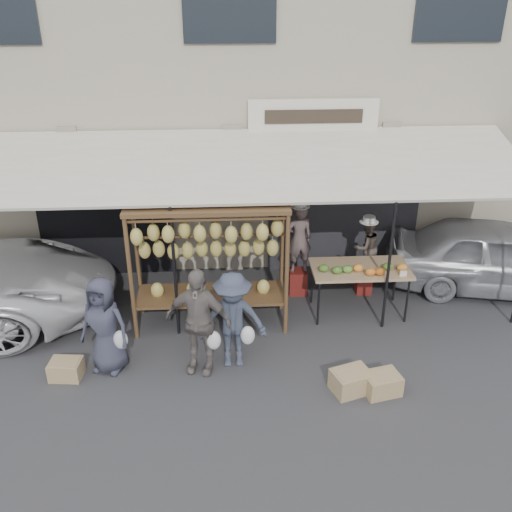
{
  "coord_description": "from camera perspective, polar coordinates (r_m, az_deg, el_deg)",
  "views": [
    {
      "loc": [
        -0.17,
        -7.02,
        5.46
      ],
      "look_at": [
        0.33,
        1.4,
        1.3
      ],
      "focal_mm": 40.0,
      "sensor_mm": 36.0,
      "label": 1
    }
  ],
  "objects": [
    {
      "name": "banana_rack",
      "position": [
        9.28,
        -4.76,
        1.4
      ],
      "size": [
        2.6,
        0.9,
        2.24
      ],
      "color": "#4F331C",
      "rests_on": "ground_plane"
    },
    {
      "name": "ground_plane",
      "position": [
        8.89,
        -1.61,
        -11.63
      ],
      "size": [
        90.0,
        90.0,
        0.0
      ],
      "primitive_type": "plane",
      "color": "#2D2D30"
    },
    {
      "name": "vendor_left",
      "position": [
        10.46,
        4.33,
        1.75
      ],
      "size": [
        0.53,
        0.4,
        1.33
      ],
      "primitive_type": "imported",
      "rotation": [
        0.0,
        0.0,
        3.32
      ],
      "color": "#665552",
      "rests_on": "stool_left"
    },
    {
      "name": "vendor_right",
      "position": [
        10.72,
        10.99,
        0.85
      ],
      "size": [
        0.63,
        0.56,
        1.08
      ],
      "primitive_type": "imported",
      "rotation": [
        0.0,
        0.0,
        3.48
      ],
      "color": "#4E433C",
      "rests_on": "stool_right"
    },
    {
      "name": "awning",
      "position": [
        9.73,
        -2.21,
        8.99
      ],
      "size": [
        10.0,
        2.35,
        2.92
      ],
      "color": "beige",
      "rests_on": "ground_plane"
    },
    {
      "name": "stool_right",
      "position": [
        11.06,
        10.67,
        -2.63
      ],
      "size": [
        0.34,
        0.34,
        0.4
      ],
      "primitive_type": "cube",
      "rotation": [
        0.0,
        0.0,
        -0.19
      ],
      "color": "maroon",
      "rests_on": "ground_plane"
    },
    {
      "name": "crate_far",
      "position": [
        9.19,
        -18.45,
        -10.69
      ],
      "size": [
        0.5,
        0.4,
        0.28
      ],
      "primitive_type": "cube",
      "rotation": [
        0.0,
        0.0,
        -0.1
      ],
      "color": "tan",
      "rests_on": "ground_plane"
    },
    {
      "name": "produce_table",
      "position": [
        10.03,
        10.45,
        -1.39
      ],
      "size": [
        1.7,
        0.9,
        1.04
      ],
      "color": "tan",
      "rests_on": "ground_plane"
    },
    {
      "name": "stool_left",
      "position": [
        10.86,
        4.18,
        -2.56
      ],
      "size": [
        0.37,
        0.37,
        0.47
      ],
      "primitive_type": "cube",
      "rotation": [
        0.0,
        0.0,
        -0.11
      ],
      "color": "maroon",
      "rests_on": "ground_plane"
    },
    {
      "name": "customer_mid",
      "position": [
        8.53,
        -5.81,
        -6.5
      ],
      "size": [
        1.09,
        0.69,
        1.73
      ],
      "primitive_type": "imported",
      "rotation": [
        0.0,
        0.0,
        -0.29
      ],
      "color": "slate",
      "rests_on": "ground_plane"
    },
    {
      "name": "crate_near_a",
      "position": [
        8.59,
        9.49,
        -12.25
      ],
      "size": [
        0.65,
        0.57,
        0.33
      ],
      "primitive_type": "cube",
      "rotation": [
        0.0,
        0.0,
        0.33
      ],
      "color": "tan",
      "rests_on": "ground_plane"
    },
    {
      "name": "sedan",
      "position": [
        11.71,
        22.99,
        -0.01
      ],
      "size": [
        4.29,
        2.44,
        1.38
      ],
      "primitive_type": "imported",
      "rotation": [
        0.0,
        0.0,
        1.36
      ],
      "color": "#949599",
      "rests_on": "ground_plane"
    },
    {
      "name": "customer_left",
      "position": [
        8.84,
        -14.9,
        -6.72
      ],
      "size": [
        0.88,
        0.71,
        1.56
      ],
      "primitive_type": "imported",
      "rotation": [
        0.0,
        0.0,
        -0.32
      ],
      "color": "#343546",
      "rests_on": "ground_plane"
    },
    {
      "name": "shophouse",
      "position": [
        13.63,
        -2.79,
        18.59
      ],
      "size": [
        24.0,
        6.15,
        7.3
      ],
      "color": "tan",
      "rests_on": "ground_plane"
    },
    {
      "name": "customer_right",
      "position": [
        8.64,
        -2.33,
        -6.46
      ],
      "size": [
        1.03,
        0.6,
        1.58
      ],
      "primitive_type": "imported",
      "rotation": [
        0.0,
        0.0,
        0.01
      ],
      "color": "#383F50",
      "rests_on": "ground_plane"
    },
    {
      "name": "crate_near_b",
      "position": [
        8.64,
        12.44,
        -12.35
      ],
      "size": [
        0.59,
        0.49,
        0.31
      ],
      "primitive_type": "cube",
      "rotation": [
        0.0,
        0.0,
        0.23
      ],
      "color": "tan",
      "rests_on": "ground_plane"
    }
  ]
}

